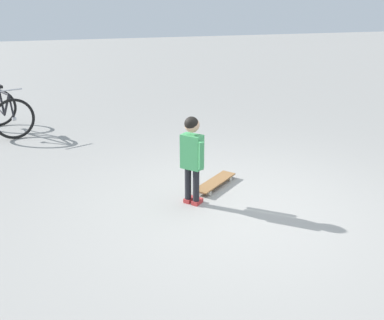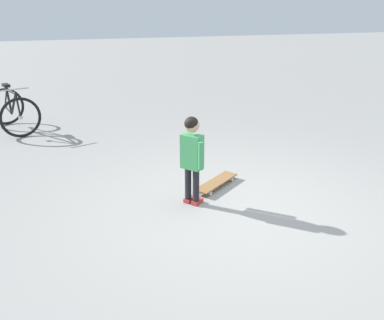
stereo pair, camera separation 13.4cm
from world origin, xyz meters
name	(u,v)px [view 1 (the left image)]	position (x,y,z in m)	size (l,w,h in m)	color
ground_plane	(244,211)	(0.00, 0.00, 0.00)	(50.00, 50.00, 0.00)	gray
child_person	(192,151)	(0.50, -0.37, 0.66)	(0.27, 0.40, 1.06)	black
skateboard	(215,182)	(0.06, -0.74, 0.06)	(0.72, 0.61, 0.07)	olive
bicycle_near	(5,112)	(2.74, -4.23, 0.38)	(1.03, 1.25, 0.85)	black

